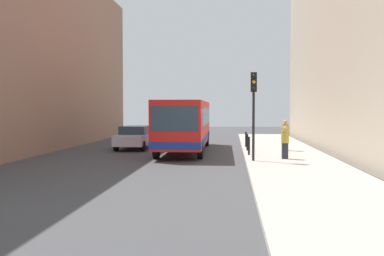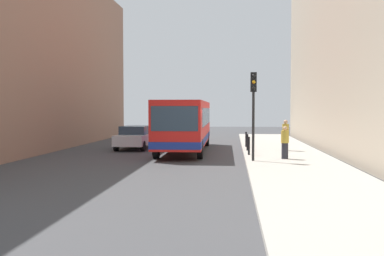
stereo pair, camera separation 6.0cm
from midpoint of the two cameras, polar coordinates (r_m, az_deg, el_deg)
The scene contains 11 objects.
ground_plane at distance 22.11m, azimuth -1.52°, elevation -4.14°, with size 80.00×80.00×0.00m, color #424244.
sidewalk at distance 22.13m, azimuth 12.54°, elevation -4.00°, with size 4.40×40.00×0.15m, color #ADA89E.
building_left at distance 29.60m, azimuth -23.55°, elevation 9.20°, with size 7.00×32.00×12.22m, color #936B56.
bus at distance 26.33m, azimuth -0.94°, elevation 0.70°, with size 2.68×11.06×3.00m.
car_beside_bus at distance 28.07m, azimuth -7.45°, elevation -1.13°, with size 1.92×4.43×1.48m.
traffic_light at distance 20.45m, azimuth 7.96°, elevation 3.72°, with size 0.28×0.33×4.10m.
bollard_near at distance 23.12m, azimuth 7.37°, elevation -2.31°, with size 0.11×0.11×0.95m, color black.
bollard_mid at distance 25.51m, azimuth 7.16°, elevation -1.86°, with size 0.11×0.11×0.95m, color black.
bollard_far at distance 27.90m, azimuth 6.99°, elevation -1.48°, with size 0.11×0.11×0.95m, color black.
pedestrian_near_signal at distance 21.57m, azimuth 11.96°, elevation -1.89°, with size 0.38×0.38×1.58m.
pedestrian_mid_sidewalk at distance 25.83m, azimuth 12.03°, elevation -0.91°, with size 0.38×0.38×1.78m.
Camera 1 is at (2.54, -21.81, 2.59)m, focal length 40.89 mm.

